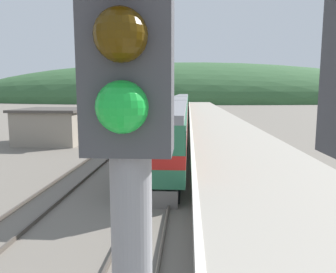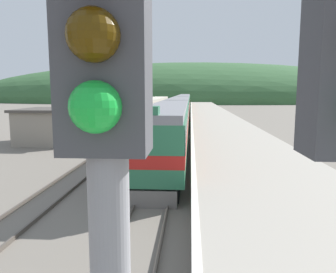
# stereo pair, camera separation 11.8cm
# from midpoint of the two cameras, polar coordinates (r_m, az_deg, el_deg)

# --- Properties ---
(track_main) EXTENTS (1.52, 180.00, 0.16)m
(track_main) POSITION_cam_midpoint_polar(r_m,az_deg,el_deg) (68.43, 2.24, 3.87)
(track_main) COLOR #4C443D
(track_main) RESTS_ON ground
(track_siding) EXTENTS (1.52, 180.00, 0.16)m
(track_siding) POSITION_cam_midpoint_polar(r_m,az_deg,el_deg) (68.72, -1.89, 3.89)
(track_siding) COLOR #4C443D
(track_siding) RESTS_ON ground
(platform) EXTENTS (7.17, 140.00, 1.08)m
(platform) POSITION_cam_midpoint_polar(r_m,az_deg,el_deg) (48.58, 7.93, 2.66)
(platform) COLOR #9E9689
(platform) RESTS_ON ground
(distant_hills) EXTENTS (226.24, 101.81, 37.00)m
(distant_hills) POSITION_cam_midpoint_polar(r_m,az_deg,el_deg) (166.11, 3.03, 6.24)
(distant_hills) COLOR #335B33
(distant_hills) RESTS_ON ground
(station_shed) EXTENTS (6.17, 6.21, 3.29)m
(station_shed) POSITION_cam_midpoint_polar(r_m,az_deg,el_deg) (33.12, -19.40, 1.81)
(station_shed) COLOR gray
(station_shed) RESTS_ON ground
(express_train_lead_car) EXTENTS (2.89, 21.82, 4.32)m
(express_train_lead_car) POSITION_cam_midpoint_polar(r_m,az_deg,el_deg) (24.10, -0.22, 1.31)
(express_train_lead_car) COLOR black
(express_train_lead_car) RESTS_ON ground
(carriage_second) EXTENTS (2.88, 22.29, 3.96)m
(carriage_second) POSITION_cam_midpoint_polar(r_m,az_deg,el_deg) (47.17, 1.64, 4.55)
(carriage_second) COLOR black
(carriage_second) RESTS_ON ground
(carriage_third) EXTENTS (2.88, 22.29, 3.96)m
(carriage_third) POSITION_cam_midpoint_polar(r_m,az_deg,el_deg) (70.30, 2.28, 5.67)
(carriage_third) COLOR black
(carriage_third) RESTS_ON ground
(carriage_fourth) EXTENTS (2.88, 22.29, 3.96)m
(carriage_fourth) POSITION_cam_midpoint_polar(r_m,az_deg,el_deg) (93.46, 2.61, 6.23)
(carriage_fourth) COLOR black
(carriage_fourth) RESTS_ON ground
(siding_train) EXTENTS (2.90, 31.48, 3.69)m
(siding_train) POSITION_cam_midpoint_polar(r_m,az_deg,el_deg) (58.88, -2.80, 4.98)
(siding_train) COLOR black
(siding_train) RESTS_ON ground
(signal_mast_main) EXTENTS (3.30, 0.42, 6.68)m
(signal_mast_main) POSITION_cam_midpoint_polar(r_m,az_deg,el_deg) (1.57, -8.80, -7.54)
(signal_mast_main) COLOR gray
(signal_mast_main) RESTS_ON ground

